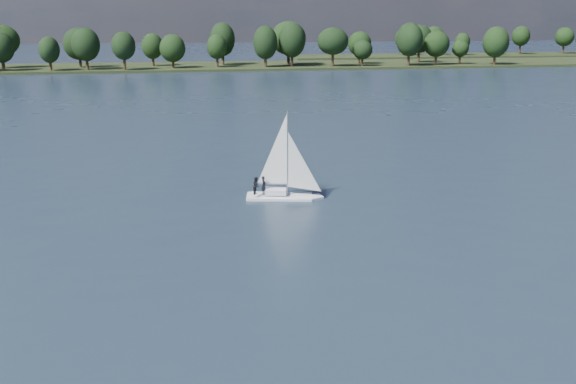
% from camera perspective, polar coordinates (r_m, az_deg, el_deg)
% --- Properties ---
extents(ground, '(700.00, 700.00, 0.00)m').
position_cam_1_polar(ground, '(113.30, -9.24, 6.83)').
color(ground, '#233342').
rests_on(ground, ground).
extents(far_shore, '(660.00, 40.00, 1.50)m').
position_cam_1_polar(far_shore, '(224.71, -10.17, 10.81)').
color(far_shore, black).
rests_on(far_shore, ground).
extents(far_shore_back, '(220.00, 30.00, 1.40)m').
position_cam_1_polar(far_shore_back, '(317.57, 20.54, 11.30)').
color(far_shore_back, black).
rests_on(far_shore_back, ground).
extents(sailboat, '(6.64, 3.12, 8.43)m').
position_cam_1_polar(sailboat, '(58.24, -0.71, 1.61)').
color(sailboat, white).
rests_on(sailboat, ground).
extents(treeline, '(563.25, 73.80, 18.27)m').
position_cam_1_polar(treeline, '(220.47, -11.93, 12.75)').
color(treeline, black).
rests_on(treeline, ground).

